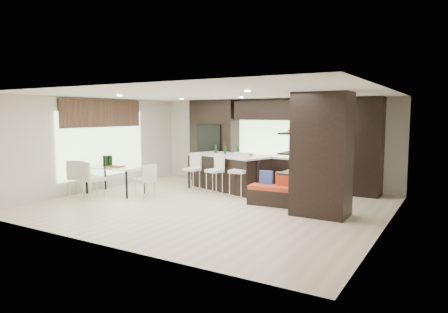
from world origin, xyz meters
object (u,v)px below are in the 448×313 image
Objects in this scene: dining_table at (115,180)px; kitchen_island at (230,172)px; chair_near at (93,181)px; chair_end at (145,182)px; stool_left at (192,176)px; stool_right at (239,179)px; bench at (274,196)px; chair_far at (81,180)px; floor_vase at (302,183)px; stool_mid at (214,178)px.

kitchen_island is at bearing 37.86° from dining_table.
chair_near is 1.34m from chair_end.
kitchen_island is 2.83× the size of stool_left.
stool_right is at bearing 46.48° from chair_near.
dining_table is (-4.41, -0.96, 0.14)m from bench.
chair_far is at bearing -164.69° from bench.
bench is 3.46m from chair_end.
bench is 0.99× the size of floor_vase.
dining_table is (-1.66, -1.38, -0.06)m from stool_left.
stool_mid is 0.98× the size of chair_far.
kitchen_island is 2.37m from bench.
stool_mid is at bearing 176.68° from stool_right.
chair_far is at bearing -126.93° from dining_table.
chair_far is (-2.92, -2.99, -0.06)m from kitchen_island.
kitchen_island reaches higher than chair_far.
chair_far is (-4.91, -1.73, 0.23)m from bench.
kitchen_island is at bearing 154.55° from floor_vase.
stool_mid is 0.57× the size of dining_table.
floor_vase is 0.80× the size of dining_table.
stool_right is 4.27m from chair_far.
floor_vase reaches higher than kitchen_island.
stool_mid is 2.76m from floor_vase.
dining_table is 0.92m from chair_far.
chair_near reaches higher than dining_table.
chair_near is at bearing -111.38° from kitchen_island.
kitchen_island is 1.98× the size of floor_vase.
chair_near is at bearing -161.76° from floor_vase.
stool_left is 2.16m from dining_table.
stool_right is 1.05× the size of chair_near.
dining_table is at bearing 36.98° from chair_far.
stool_left is 0.70× the size of floor_vase.
chair_near is (-4.41, -1.73, 0.22)m from bench.
chair_far reaches higher than chair_near.
stool_mid is 1.08× the size of chair_end.
dining_table is (-2.43, -2.21, -0.14)m from kitchen_island.
bench is at bearing -6.92° from stool_left.
stool_right is 1.30m from bench.
bench is at bearing 34.23° from chair_near.
kitchen_island is at bearing 129.76° from stool_right.
floor_vase reaches higher than stool_left.
chair_near is at bearing -162.74° from bench.
chair_near is at bearing -148.65° from stool_right.
bench is (1.21, -0.40, -0.24)m from stool_right.
stool_mid reaches higher than bench.
dining_table is 1.88× the size of chair_end.
bench is 1.34× the size of chair_far.
floor_vase reaches higher than stool_mid.
chair_end reaches higher than dining_table.
bench is at bearing -1.11° from chair_far.
bench is 4.75m from chair_near.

